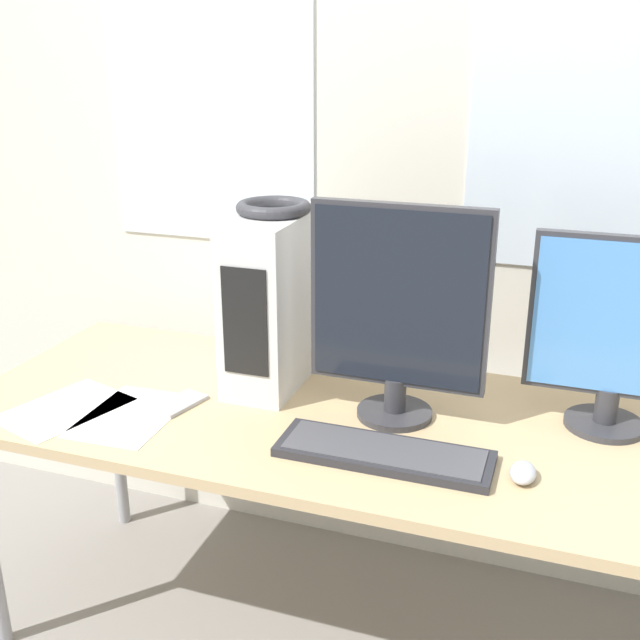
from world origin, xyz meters
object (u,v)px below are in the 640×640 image
object	(u,v)px
headphones	(274,207)
keyboard	(384,453)
monitor_right_near	(617,333)
monitor_main	(398,311)
cell_phone	(180,403)
mouse	(523,473)
pc_tower	(275,299)

from	to	relation	value
headphones	keyboard	world-z (taller)	headphones
monitor_right_near	monitor_main	bearing A→B (deg)	-167.44
headphones	cell_phone	xyz separation A→B (m)	(-0.17, -0.24, -0.47)
monitor_right_near	mouse	distance (m)	0.41
headphones	pc_tower	bearing A→B (deg)	-90.00
headphones	keyboard	size ratio (longest dim) A/B	0.41
monitor_right_near	cell_phone	bearing A→B (deg)	-167.21
monitor_right_near	keyboard	xyz separation A→B (m)	(-0.46, -0.31, -0.23)
pc_tower	keyboard	xyz separation A→B (m)	(0.39, -0.32, -0.22)
mouse	cell_phone	distance (m)	0.86
monitor_main	cell_phone	distance (m)	0.61
headphones	keyboard	bearing A→B (deg)	-39.99
pc_tower	cell_phone	bearing A→B (deg)	-124.58
pc_tower	mouse	size ratio (longest dim) A/B	5.16
pc_tower	headphones	xyz separation A→B (m)	(-0.00, 0.00, 0.24)
headphones	mouse	xyz separation A→B (m)	(0.69, -0.31, -0.46)
headphones	cell_phone	world-z (taller)	headphones
headphones	mouse	size ratio (longest dim) A/B	2.19
pc_tower	monitor_right_near	world-z (taller)	monitor_right_near
headphones	monitor_right_near	xyz separation A→B (m)	(0.85, -0.01, -0.23)
keyboard	mouse	distance (m)	0.30
keyboard	monitor_right_near	bearing A→B (deg)	34.15
headphones	monitor_main	xyz separation A→B (m)	(0.36, -0.12, -0.20)
pc_tower	headphones	bearing A→B (deg)	90.00
monitor_right_near	pc_tower	bearing A→B (deg)	179.19
pc_tower	monitor_right_near	distance (m)	0.85
cell_phone	keyboard	bearing A→B (deg)	6.23
monitor_main	cell_phone	xyz separation A→B (m)	(-0.53, -0.12, -0.27)
monitor_main	keyboard	distance (m)	0.33
mouse	cell_phone	xyz separation A→B (m)	(-0.85, 0.07, -0.01)
keyboard	monitor_main	bearing A→B (deg)	97.44
monitor_right_near	cell_phone	size ratio (longest dim) A/B	3.04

